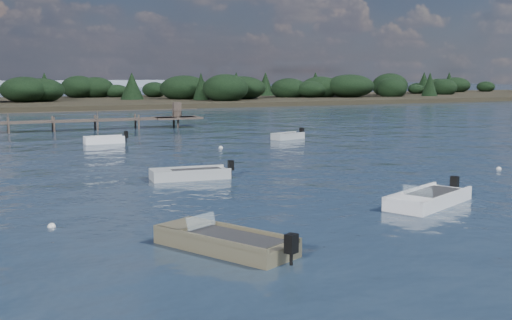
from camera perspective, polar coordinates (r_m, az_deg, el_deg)
name	(u,v)px	position (r m, az deg, el deg)	size (l,w,h in m)	color
ground	(119,120)	(81.24, -12.06, 3.47)	(400.00, 400.00, 0.00)	#172536
tender_far_white	(104,141)	(55.57, -13.34, 1.62)	(3.67, 1.36, 1.26)	white
dinghy_near_olive	(225,245)	(22.17, -2.82, -7.52)	(4.08, 5.40, 1.34)	#756C4E
tender_far_grey_b	(288,137)	(57.57, 2.85, 2.03)	(3.51, 2.11, 1.18)	#A2A7A9
dinghy_mid_white_a	(428,201)	(30.39, 15.07, -3.56)	(5.47, 4.04, 1.30)	white
dinghy_mid_grey	(190,176)	(36.55, -5.91, -1.42)	(4.83, 1.95, 1.21)	#A2A7A9
buoy_c	(52,227)	(26.53, -17.71, -5.70)	(0.32, 0.32, 0.32)	silver
buoy_d	(499,169)	(42.71, 20.77, -0.77)	(0.32, 0.32, 0.32)	silver
buoy_e	(221,148)	(51.00, -3.15, 1.08)	(0.32, 0.32, 0.32)	silver
far_headland	(208,92)	(126.21, -4.31, 6.05)	(190.00, 40.00, 5.80)	black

